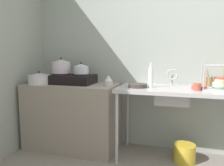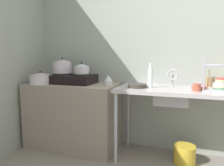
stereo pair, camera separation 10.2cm
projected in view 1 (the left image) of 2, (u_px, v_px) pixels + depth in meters
name	position (u px, v px, depth m)	size (l,w,h in m)	color
wall_back	(200.00, 46.00, 2.63)	(5.20, 0.10, 2.66)	#9BA29A
counter_concrete	(73.00, 115.00, 2.85)	(1.18, 0.62, 0.85)	gray
counter_sink	(178.00, 94.00, 2.43)	(1.35, 0.62, 0.85)	#BBB3B8
stove	(71.00, 79.00, 2.79)	(0.59, 0.37, 0.13)	black
pot_on_left_burner	(61.00, 66.00, 2.81)	(0.24, 0.24, 0.20)	silver
pot_on_right_burner	(81.00, 69.00, 2.74)	(0.19, 0.19, 0.15)	silver
pot_beside_stove	(39.00, 79.00, 2.73)	(0.27, 0.27, 0.17)	silver
percolator	(108.00, 81.00, 2.62)	(0.10, 0.10, 0.12)	silver
sink_basin	(172.00, 96.00, 2.42)	(0.36, 0.32, 0.17)	#BBB3B8
faucet	(172.00, 75.00, 2.53)	(0.13, 0.08, 0.21)	#BBB3B8
frying_pan	(138.00, 86.00, 2.48)	(0.22, 0.22, 0.04)	#3D342E
dish_rack	(220.00, 84.00, 2.31)	(0.37, 0.26, 0.31)	#B3B0C1
cup_by_rack	(197.00, 87.00, 2.26)	(0.08, 0.08, 0.08)	#B2503B
small_bowl_on_drainboard	(199.00, 87.00, 2.37)	(0.16, 0.16, 0.04)	#BB514E
bottle_by_sink	(151.00, 77.00, 2.46)	(0.06, 0.06, 0.28)	white
utensil_jar	(208.00, 82.00, 2.55)	(0.08, 0.08, 0.20)	#A5784D
bucket_on_floor	(185.00, 153.00, 2.48)	(0.24, 0.24, 0.21)	gold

